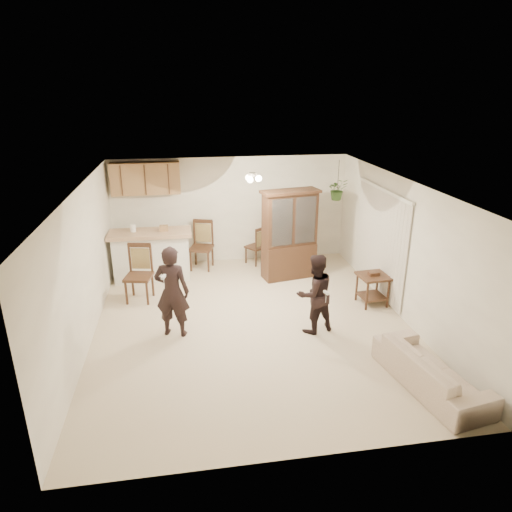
{
  "coord_description": "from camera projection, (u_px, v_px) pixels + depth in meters",
  "views": [
    {
      "loc": [
        -1.09,
        -7.21,
        4.0
      ],
      "look_at": [
        0.14,
        0.4,
        1.13
      ],
      "focal_mm": 32.0,
      "sensor_mm": 36.0,
      "label": 1
    }
  ],
  "objects": [
    {
      "name": "ceiling_fixture",
      "position": [
        252.0,
        178.0,
        8.53
      ],
      "size": [
        0.36,
        0.36,
        0.2
      ],
      "primitive_type": null,
      "color": "#FFE7BF",
      "rests_on": "ceiling"
    },
    {
      "name": "china_hutch",
      "position": [
        289.0,
        235.0,
        9.89
      ],
      "size": [
        1.31,
        0.71,
        1.96
      ],
      "rotation": [
        0.0,
        0.0,
        0.19
      ],
      "color": "#332212",
      "rests_on": "floor"
    },
    {
      "name": "bar_top",
      "position": [
        150.0,
        233.0,
        9.76
      ],
      "size": [
        1.75,
        0.7,
        0.08
      ],
      "primitive_type": "cube",
      "color": "tan",
      "rests_on": "breakfast_bar"
    },
    {
      "name": "adult",
      "position": [
        172.0,
        286.0,
        7.54
      ],
      "size": [
        0.75,
        0.59,
        1.8
      ],
      "primitive_type": "imported",
      "rotation": [
        0.0,
        0.0,
        2.87
      ],
      "color": "black",
      "rests_on": "floor"
    },
    {
      "name": "breakfast_bar",
      "position": [
        152.0,
        257.0,
        9.95
      ],
      "size": [
        1.6,
        0.55,
        1.0
      ],
      "primitive_type": "cube",
      "color": "white",
      "rests_on": "floor"
    },
    {
      "name": "wall_left",
      "position": [
        84.0,
        268.0,
        7.38
      ],
      "size": [
        0.02,
        6.5,
        2.5
      ],
      "primitive_type": "cube",
      "color": "white",
      "rests_on": "ground"
    },
    {
      "name": "controller_adult",
      "position": [
        163.0,
        277.0,
        7.08
      ],
      "size": [
        0.08,
        0.14,
        0.04
      ],
      "primitive_type": "cube",
      "rotation": [
        0.0,
        0.0,
        2.87
      ],
      "color": "white",
      "rests_on": "adult"
    },
    {
      "name": "child",
      "position": [
        315.0,
        295.0,
        7.73
      ],
      "size": [
        0.78,
        0.68,
        1.35
      ],
      "primitive_type": "imported",
      "rotation": [
        0.0,
        0.0,
        3.44
      ],
      "color": "black",
      "rests_on": "floor"
    },
    {
      "name": "upper_cabinets",
      "position": [
        146.0,
        178.0,
        10.05
      ],
      "size": [
        1.5,
        0.34,
        0.7
      ],
      "primitive_type": "cube",
      "color": "brown",
      "rests_on": "wall_back"
    },
    {
      "name": "side_table",
      "position": [
        372.0,
        289.0,
        8.84
      ],
      "size": [
        0.59,
        0.59,
        0.67
      ],
      "rotation": [
        0.0,
        0.0,
        0.08
      ],
      "color": "#332212",
      "rests_on": "floor"
    },
    {
      "name": "ceiling",
      "position": [
        252.0,
        186.0,
        7.35
      ],
      "size": [
        5.5,
        6.5,
        0.02
      ],
      "primitive_type": "cube",
      "color": "silver",
      "rests_on": "wall_back"
    },
    {
      "name": "wall_right",
      "position": [
        403.0,
        249.0,
        8.2
      ],
      "size": [
        0.02,
        6.5,
        2.5
      ],
      "primitive_type": "cube",
      "color": "white",
      "rests_on": "ground"
    },
    {
      "name": "floor",
      "position": [
        252.0,
        323.0,
        8.23
      ],
      "size": [
        6.5,
        6.5,
        0.0
      ],
      "primitive_type": "plane",
      "color": "beige",
      "rests_on": "ground"
    },
    {
      "name": "hanging_plant",
      "position": [
        337.0,
        189.0,
        10.14
      ],
      "size": [
        0.43,
        0.37,
        0.48
      ],
      "primitive_type": "imported",
      "color": "#305220",
      "rests_on": "ceiling"
    },
    {
      "name": "vertical_blinds",
      "position": [
        379.0,
        242.0,
        9.08
      ],
      "size": [
        0.06,
        2.3,
        2.1
      ],
      "primitive_type": null,
      "color": "beige",
      "rests_on": "wall_right"
    },
    {
      "name": "wall_front",
      "position": [
        298.0,
        366.0,
        4.78
      ],
      "size": [
        5.5,
        0.02,
        2.5
      ],
      "primitive_type": "cube",
      "color": "white",
      "rests_on": "ground"
    },
    {
      "name": "sofa",
      "position": [
        432.0,
        364.0,
        6.36
      ],
      "size": [
        1.04,
        1.97,
        0.73
      ],
      "primitive_type": "imported",
      "rotation": [
        0.0,
        0.0,
        1.74
      ],
      "color": "beige",
      "rests_on": "floor"
    },
    {
      "name": "chair_bar",
      "position": [
        139.0,
        285.0,
        9.0
      ],
      "size": [
        0.59,
        0.59,
        1.13
      ],
      "rotation": [
        0.0,
        0.0,
        -0.21
      ],
      "color": "#332212",
      "rests_on": "floor"
    },
    {
      "name": "chair_hutch_left",
      "position": [
        202.0,
        255.0,
        10.58
      ],
      "size": [
        0.63,
        0.63,
        1.13
      ],
      "rotation": [
        0.0,
        0.0,
        -0.31
      ],
      "color": "#332212",
      "rests_on": "floor"
    },
    {
      "name": "chair_hutch_right",
      "position": [
        256.0,
        253.0,
        10.92
      ],
      "size": [
        0.57,
        0.57,
        0.93
      ],
      "rotation": [
        0.0,
        0.0,
        3.76
      ],
      "color": "#332212",
      "rests_on": "floor"
    },
    {
      "name": "controller_child",
      "position": [
        326.0,
        293.0,
        7.39
      ],
      "size": [
        0.07,
        0.13,
        0.04
      ],
      "primitive_type": "cube",
      "rotation": [
        0.0,
        0.0,
        3.44
      ],
      "color": "white",
      "rests_on": "child"
    },
    {
      "name": "plant_cord",
      "position": [
        338.0,
        175.0,
        10.03
      ],
      "size": [
        0.01,
        0.01,
        0.65
      ],
      "primitive_type": "cylinder",
      "color": "black",
      "rests_on": "ceiling"
    },
    {
      "name": "wall_back",
      "position": [
        231.0,
        210.0,
        10.8
      ],
      "size": [
        5.5,
        0.02,
        2.5
      ],
      "primitive_type": "cube",
      "color": "white",
      "rests_on": "ground"
    }
  ]
}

